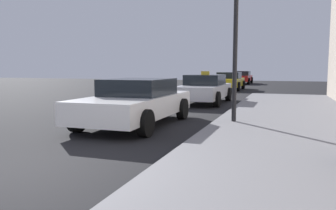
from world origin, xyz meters
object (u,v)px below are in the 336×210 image
object	(u,v)px
street_lamp	(236,20)
car_red	(242,77)
car_white	(136,101)
car_yellow	(229,81)
car_silver	(204,89)

from	to	relation	value
street_lamp	car_red	xyz separation A→B (m)	(-3.00, 25.68, -2.18)
car_white	car_yellow	bearing A→B (deg)	-89.78
car_white	car_yellow	xyz separation A→B (m)	(-0.06, 16.28, -0.00)
street_lamp	car_silver	xyz separation A→B (m)	(-2.19, 5.84, -2.18)
street_lamp	car_silver	bearing A→B (deg)	110.52
car_silver	car_red	bearing A→B (deg)	-87.66
car_silver	car_red	distance (m)	19.86
street_lamp	car_yellow	world-z (taller)	street_lamp
car_white	car_silver	distance (m)	6.41
car_white	car_red	distance (m)	26.24
street_lamp	car_silver	size ratio (longest dim) A/B	0.87
car_yellow	car_silver	bearing A→B (deg)	92.82
car_red	street_lamp	bearing A→B (deg)	96.65
car_silver	car_white	bearing A→B (deg)	86.21
street_lamp	car_white	xyz separation A→B (m)	(-2.61, -0.55, -2.18)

